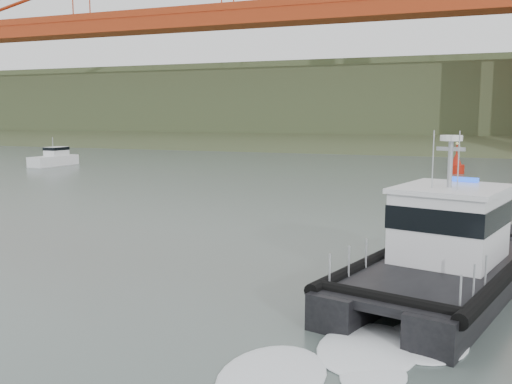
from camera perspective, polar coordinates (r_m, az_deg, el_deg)
ground at (r=20.37m, az=-10.98°, el=-9.88°), size 400.00×400.00×0.00m
headlands at (r=142.28m, az=17.07°, el=7.76°), size 500.00×105.36×27.12m
patrol_boat at (r=20.87m, az=18.45°, el=-5.71°), size 6.97×12.26×5.62m
motorboat at (r=73.40m, az=-19.51°, el=3.20°), size 2.47×6.55×3.55m
nav_buoy at (r=63.39m, az=19.38°, el=2.58°), size 1.67×1.67×3.48m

